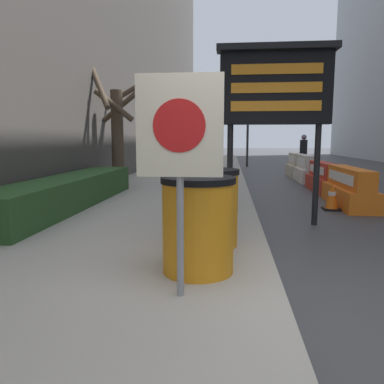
{
  "coord_description": "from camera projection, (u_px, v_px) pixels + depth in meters",
  "views": [
    {
      "loc": [
        -0.49,
        -2.83,
        1.44
      ],
      "look_at": [
        -1.26,
        4.78,
        0.36
      ],
      "focal_mm": 35.0,
      "sensor_mm": 36.0,
      "label": 1
    }
  ],
  "objects": [
    {
      "name": "ground_plane",
      "position": [
        290.0,
        324.0,
        2.94
      ],
      "size": [
        120.0,
        120.0,
        0.0
      ],
      "primitive_type": "plane",
      "color": "#3F3F42"
    },
    {
      "name": "jersey_barrier_white",
      "position": [
        306.0,
        170.0,
        12.73
      ],
      "size": [
        0.56,
        1.78,
        0.91
      ],
      "color": "silver",
      "rests_on": "ground_plane"
    },
    {
      "name": "traffic_light_near_curb",
      "position": [
        248.0,
        112.0,
        19.53
      ],
      "size": [
        0.28,
        0.45,
        3.96
      ],
      "color": "#2D2D30",
      "rests_on": "ground_plane"
    },
    {
      "name": "barrel_drum_foreground",
      "position": [
        198.0,
        224.0,
        3.66
      ],
      "size": [
        0.73,
        0.73,
        0.94
      ],
      "color": "orange",
      "rests_on": "sidewalk_left"
    },
    {
      "name": "pedestrian_passerby",
      "position": [
        303.0,
        150.0,
        15.97
      ],
      "size": [
        0.38,
        0.49,
        1.65
      ],
      "rotation": [
        0.0,
        0.0,
        4.4
      ],
      "color": "#514C42",
      "rests_on": "ground_plane"
    },
    {
      "name": "jersey_barrier_red_striped",
      "position": [
        322.0,
        178.0,
        10.45
      ],
      "size": [
        0.55,
        1.99,
        0.81
      ],
      "color": "red",
      "rests_on": "ground_plane"
    },
    {
      "name": "jersey_barrier_cream",
      "position": [
        296.0,
        166.0,
        14.63
      ],
      "size": [
        0.59,
        1.71,
        0.9
      ],
      "color": "beige",
      "rests_on": "ground_plane"
    },
    {
      "name": "jersey_barrier_orange_near",
      "position": [
        349.0,
        189.0,
        8.11
      ],
      "size": [
        0.64,
        2.19,
        0.84
      ],
      "color": "orange",
      "rests_on": "ground_plane"
    },
    {
      "name": "hedge_strip",
      "position": [
        69.0,
        192.0,
        7.28
      ],
      "size": [
        0.9,
        5.42,
        0.58
      ],
      "color": "#284C23",
      "rests_on": "sidewalk_left"
    },
    {
      "name": "bare_tree",
      "position": [
        116.0,
        125.0,
        10.52
      ],
      "size": [
        1.73,
        1.8,
        3.51
      ],
      "color": "#4C3D2D",
      "rests_on": "sidewalk_left"
    },
    {
      "name": "traffic_cone_near",
      "position": [
        332.0,
        196.0,
        7.66
      ],
      "size": [
        0.33,
        0.33,
        0.59
      ],
      "color": "black",
      "rests_on": "ground_plane"
    },
    {
      "name": "sidewalk_left",
      "position": [
        35.0,
        304.0,
        3.14
      ],
      "size": [
        4.21,
        56.0,
        0.14
      ],
      "color": "#A39E93",
      "rests_on": "ground_plane"
    },
    {
      "name": "barrel_drum_middle",
      "position": [
        209.0,
        207.0,
        4.59
      ],
      "size": [
        0.73,
        0.73,
        0.94
      ],
      "color": "orange",
      "rests_on": "sidewalk_left"
    },
    {
      "name": "message_board",
      "position": [
        275.0,
        89.0,
        6.13
      ],
      "size": [
        1.93,
        0.36,
        2.95
      ],
      "color": "black",
      "rests_on": "ground_plane"
    },
    {
      "name": "warning_sign",
      "position": [
        180.0,
        142.0,
        2.95
      ],
      "size": [
        0.69,
        0.08,
        1.81
      ],
      "color": "gray",
      "rests_on": "sidewalk_left"
    }
  ]
}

